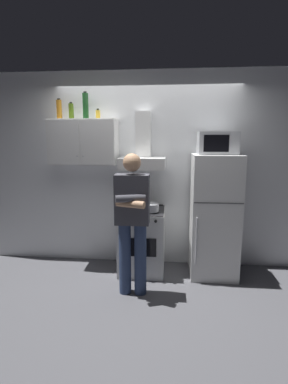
{
  "coord_description": "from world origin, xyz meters",
  "views": [
    {
      "loc": [
        0.32,
        -3.44,
        1.8
      ],
      "look_at": [
        0.0,
        0.0,
        1.15
      ],
      "focal_mm": 26.79,
      "sensor_mm": 36.0,
      "label": 1
    }
  ],
  "objects_px": {
    "bottle_spice_jar": "(98,114)",
    "range_hood": "(143,154)",
    "microwave": "(217,143)",
    "person_standing": "(132,219)",
    "cooking_pot": "(151,207)",
    "stove_oven": "(142,240)",
    "bottle_olive_oil": "(71,111)",
    "refrigerator": "(214,216)",
    "upper_cabinet": "(84,142)",
    "bottle_wine_green": "(86,106)",
    "bottle_liquor_amber": "(59,110)"
  },
  "relations": [
    {
      "from": "microwave",
      "to": "bottle_olive_oil",
      "type": "xyz_separation_m",
      "value": [
        -1.92,
        0.14,
        0.42
      ]
    },
    {
      "from": "upper_cabinet",
      "to": "bottle_spice_jar",
      "type": "bearing_deg",
      "value": -0.38
    },
    {
      "from": "range_hood",
      "to": "person_standing",
      "type": "bearing_deg",
      "value": -93.91
    },
    {
      "from": "microwave",
      "to": "person_standing",
      "type": "relative_size",
      "value": 0.29
    },
    {
      "from": "refrigerator",
      "to": "bottle_wine_green",
      "type": "bearing_deg",
      "value": 174.87
    },
    {
      "from": "stove_oven",
      "to": "bottle_olive_oil",
      "type": "xyz_separation_m",
      "value": [
        -0.97,
        0.16,
        1.72
      ]
    },
    {
      "from": "bottle_spice_jar",
      "to": "cooking_pot",
      "type": "bearing_deg",
      "value": -18.58
    },
    {
      "from": "bottle_olive_oil",
      "to": "stove_oven",
      "type": "bearing_deg",
      "value": -9.47
    },
    {
      "from": "stove_oven",
      "to": "range_hood",
      "type": "relative_size",
      "value": 1.17
    },
    {
      "from": "person_standing",
      "to": "range_hood",
      "type": "bearing_deg",
      "value": 86.09
    },
    {
      "from": "bottle_spice_jar",
      "to": "range_hood",
      "type": "bearing_deg",
      "value": 0.25
    },
    {
      "from": "range_hood",
      "to": "refrigerator",
      "type": "xyz_separation_m",
      "value": [
        0.95,
        -0.13,
        -0.8
      ]
    },
    {
      "from": "range_hood",
      "to": "cooking_pot",
      "type": "height_order",
      "value": "range_hood"
    },
    {
      "from": "bottle_liquor_amber",
      "to": "bottle_spice_jar",
      "type": "height_order",
      "value": "bottle_liquor_amber"
    },
    {
      "from": "stove_oven",
      "to": "bottle_olive_oil",
      "type": "height_order",
      "value": "bottle_olive_oil"
    },
    {
      "from": "refrigerator",
      "to": "bottle_spice_jar",
      "type": "xyz_separation_m",
      "value": [
        -1.54,
        0.12,
        1.31
      ]
    },
    {
      "from": "range_hood",
      "to": "cooking_pot",
      "type": "bearing_deg",
      "value": -62.12
    },
    {
      "from": "stove_oven",
      "to": "refrigerator",
      "type": "relative_size",
      "value": 0.55
    },
    {
      "from": "cooking_pot",
      "to": "bottle_liquor_amber",
      "type": "bearing_deg",
      "value": 168.36
    },
    {
      "from": "cooking_pot",
      "to": "bottle_wine_green",
      "type": "bearing_deg",
      "value": 163.0
    },
    {
      "from": "refrigerator",
      "to": "bottle_wine_green",
      "type": "relative_size",
      "value": 4.52
    },
    {
      "from": "bottle_wine_green",
      "to": "upper_cabinet",
      "type": "bearing_deg",
      "value": -139.72
    },
    {
      "from": "microwave",
      "to": "cooking_pot",
      "type": "relative_size",
      "value": 1.59
    },
    {
      "from": "cooking_pot",
      "to": "bottle_wine_green",
      "type": "relative_size",
      "value": 0.85
    },
    {
      "from": "upper_cabinet",
      "to": "microwave",
      "type": "xyz_separation_m",
      "value": [
        1.75,
        -0.11,
        -0.01
      ]
    },
    {
      "from": "range_hood",
      "to": "bottle_olive_oil",
      "type": "bearing_deg",
      "value": 177.95
    },
    {
      "from": "microwave",
      "to": "bottle_spice_jar",
      "type": "distance_m",
      "value": 1.59
    },
    {
      "from": "upper_cabinet",
      "to": "range_hood",
      "type": "xyz_separation_m",
      "value": [
        0.8,
        0.0,
        -0.15
      ]
    },
    {
      "from": "range_hood",
      "to": "microwave",
      "type": "relative_size",
      "value": 1.56
    },
    {
      "from": "upper_cabinet",
      "to": "bottle_spice_jar",
      "type": "xyz_separation_m",
      "value": [
        0.21,
        -0.0,
        0.36
      ]
    },
    {
      "from": "upper_cabinet",
      "to": "stove_oven",
      "type": "distance_m",
      "value": 1.55
    },
    {
      "from": "range_hood",
      "to": "bottle_liquor_amber",
      "type": "height_order",
      "value": "bottle_liquor_amber"
    },
    {
      "from": "bottle_olive_oil",
      "to": "bottle_liquor_amber",
      "type": "bearing_deg",
      "value": -171.81
    },
    {
      "from": "stove_oven",
      "to": "refrigerator",
      "type": "xyz_separation_m",
      "value": [
        0.95,
        0.0,
        0.37
      ]
    },
    {
      "from": "stove_oven",
      "to": "microwave",
      "type": "distance_m",
      "value": 1.62
    },
    {
      "from": "microwave",
      "to": "bottle_olive_oil",
      "type": "height_order",
      "value": "bottle_olive_oil"
    },
    {
      "from": "person_standing",
      "to": "bottle_liquor_amber",
      "type": "xyz_separation_m",
      "value": [
        -1.07,
        0.74,
        1.28
      ]
    },
    {
      "from": "range_hood",
      "to": "refrigerator",
      "type": "bearing_deg",
      "value": -7.55
    },
    {
      "from": "stove_oven",
      "to": "refrigerator",
      "type": "distance_m",
      "value": 1.02
    },
    {
      "from": "bottle_spice_jar",
      "to": "stove_oven",
      "type": "bearing_deg",
      "value": -11.8
    },
    {
      "from": "microwave",
      "to": "range_hood",
      "type": "bearing_deg",
      "value": 173.54
    },
    {
      "from": "stove_oven",
      "to": "refrigerator",
      "type": "height_order",
      "value": "refrigerator"
    },
    {
      "from": "bottle_olive_oil",
      "to": "bottle_wine_green",
      "type": "xyz_separation_m",
      "value": [
        0.2,
        -0.01,
        0.06
      ]
    },
    {
      "from": "bottle_spice_jar",
      "to": "bottle_liquor_amber",
      "type": "bearing_deg",
      "value": 178.4
    },
    {
      "from": "upper_cabinet",
      "to": "microwave",
      "type": "distance_m",
      "value": 1.75
    },
    {
      "from": "upper_cabinet",
      "to": "cooking_pot",
      "type": "bearing_deg",
      "value": -14.73
    },
    {
      "from": "upper_cabinet",
      "to": "bottle_wine_green",
      "type": "height_order",
      "value": "bottle_wine_green"
    },
    {
      "from": "cooking_pot",
      "to": "bottle_olive_oil",
      "type": "xyz_separation_m",
      "value": [
        -1.1,
        0.28,
        1.23
      ]
    },
    {
      "from": "microwave",
      "to": "upper_cabinet",
      "type": "bearing_deg",
      "value": 176.52
    },
    {
      "from": "person_standing",
      "to": "bottle_spice_jar",
      "type": "distance_m",
      "value": 1.51
    }
  ]
}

